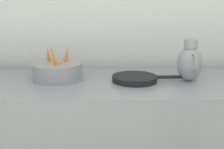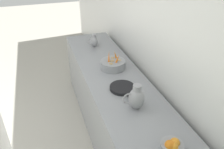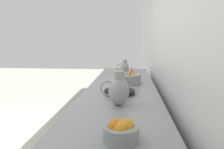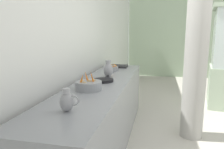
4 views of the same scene
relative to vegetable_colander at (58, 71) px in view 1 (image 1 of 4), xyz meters
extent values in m
cube|color=gray|center=(0.05, 0.43, -0.51)|extent=(0.69, 3.39, 0.91)
cylinder|color=gray|center=(0.00, 0.00, 0.00)|extent=(0.31, 0.31, 0.10)
torus|color=gray|center=(0.00, 0.00, -0.05)|extent=(0.18, 0.18, 0.01)
cone|color=orange|center=(-0.04, 0.05, 0.09)|extent=(0.08, 0.04, 0.13)
cone|color=orange|center=(-0.06, -0.06, 0.08)|extent=(0.06, 0.03, 0.12)
cone|color=orange|center=(0.05, -0.01, 0.09)|extent=(0.06, 0.09, 0.16)
ellipsoid|color=tan|center=(0.01, 0.00, 0.04)|extent=(0.06, 0.05, 0.05)
ellipsoid|color=tan|center=(0.05, 0.07, 0.04)|extent=(0.05, 0.04, 0.04)
ellipsoid|color=tan|center=(-0.08, 0.01, 0.04)|extent=(0.05, 0.04, 0.04)
ellipsoid|color=tan|center=(-0.02, -0.08, 0.04)|extent=(0.05, 0.04, 0.04)
ellipsoid|color=#939399|center=(0.04, 0.80, 0.05)|extent=(0.15, 0.15, 0.21)
cylinder|color=#939399|center=(0.04, 0.80, 0.17)|extent=(0.08, 0.08, 0.06)
torus|color=#939399|center=(0.13, 0.80, 0.07)|extent=(0.11, 0.01, 0.11)
cylinder|color=black|center=(0.06, 0.47, -0.04)|extent=(0.27, 0.27, 0.03)
cube|color=black|center=(0.05, 0.70, -0.03)|extent=(0.03, 0.18, 0.02)
camera|label=1|loc=(1.63, 0.32, 0.39)|focal=43.39mm
camera|label=2|loc=(0.80, 2.33, 1.31)|focal=35.98mm
camera|label=3|loc=(-0.04, 2.33, 0.42)|focal=34.46mm
camera|label=4|loc=(0.79, -2.35, 0.59)|focal=35.09mm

